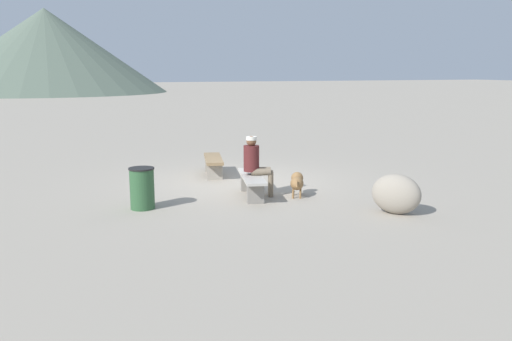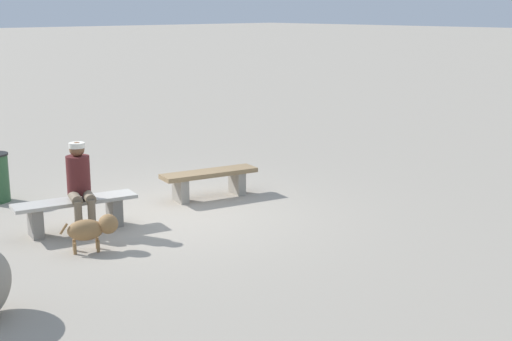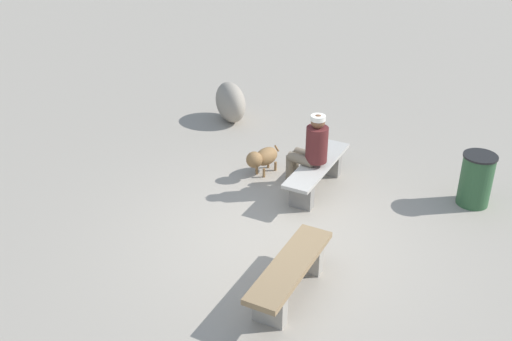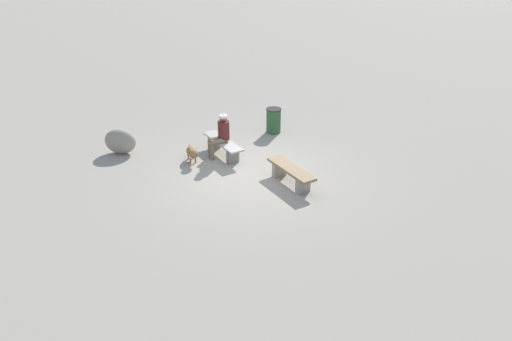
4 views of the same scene
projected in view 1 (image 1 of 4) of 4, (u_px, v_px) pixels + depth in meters
The scene contains 8 objects.
ground at pixel (241, 184), 13.02m from camera, with size 210.00×210.00×0.06m, color #9E9384.
bench_left at pixel (213, 163), 13.90m from camera, with size 1.74×0.79×0.47m.
bench_right at pixel (252, 182), 11.54m from camera, with size 1.82×0.81×0.47m.
seated_person at pixel (255, 161), 11.53m from camera, with size 0.47×0.65×1.32m.
dog at pixel (297, 182), 11.62m from camera, with size 0.72×0.50×0.49m.
trash_bin at pixel (142, 188), 10.53m from camera, with size 0.51×0.51×0.82m.
boulder at pixel (396, 194), 10.17m from camera, with size 0.52×0.96×0.77m, color gray.
distant_peak_3 at pixel (46, 51), 63.34m from camera, with size 27.97×27.97×9.82m, color #566656.
Camera 1 is at (12.03, -4.18, 2.72)m, focal length 37.49 mm.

